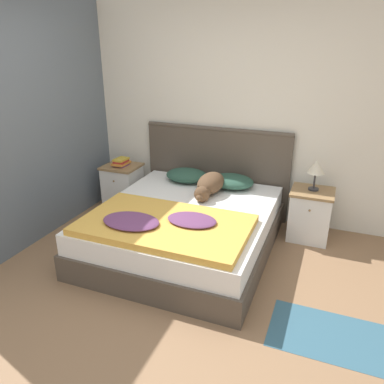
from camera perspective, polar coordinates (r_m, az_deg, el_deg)
name	(u,v)px	position (r m, az deg, el deg)	size (l,w,h in m)	color
ground_plane	(151,312)	(3.22, -6.32, -17.78)	(16.00, 16.00, 0.00)	#896647
wall_back	(230,112)	(4.53, 5.80, 12.01)	(9.00, 0.06, 2.55)	silver
wall_side_left	(48,118)	(4.44, -21.09, 10.47)	(0.06, 3.10, 2.55)	slate
bed	(185,229)	(3.93, -1.06, -5.60)	(1.74, 1.97, 0.47)	#4C4238
headboard	(216,169)	(4.67, 3.67, 3.49)	(1.82, 0.06, 1.10)	#4C4238
nightstand_left	(123,186)	(5.00, -10.48, 0.94)	(0.45, 0.42, 0.57)	white
nightstand_right	(310,214)	(4.32, 17.53, -3.28)	(0.45, 0.42, 0.57)	white
pillow_left	(187,175)	(4.53, -0.80, 2.56)	(0.51, 0.40, 0.15)	#284C3D
pillow_right	(232,181)	(4.36, 6.07, 1.64)	(0.51, 0.40, 0.15)	#284C3D
quilt	(163,224)	(3.42, -4.41, -4.89)	(1.53, 0.92, 0.11)	gold
dog	(210,185)	(4.15, 2.71, 1.12)	(0.27, 0.72, 0.22)	brown
book_stack	(121,162)	(4.89, -10.77, 4.49)	(0.17, 0.24, 0.10)	#703D7F
table_lamp	(316,168)	(4.15, 18.40, 3.54)	(0.19, 0.19, 0.34)	#2D2D33
rug	(332,336)	(3.18, 20.59, -19.89)	(0.93, 0.56, 0.00)	#335B70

